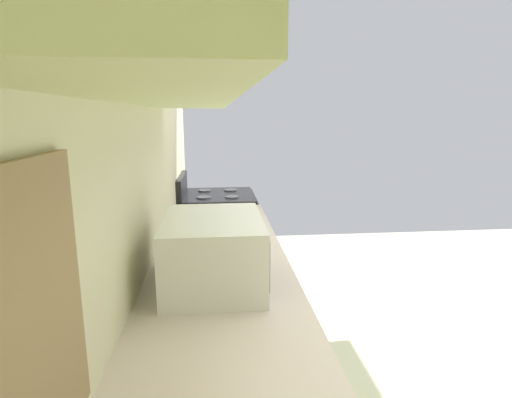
{
  "coord_description": "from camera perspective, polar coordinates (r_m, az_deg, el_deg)",
  "views": [
    {
      "loc": [
        -1.77,
        1.22,
        1.56
      ],
      "look_at": [
        -0.37,
        1.08,
        1.26
      ],
      "focal_mm": 28.02,
      "sensor_mm": 36.0,
      "label": 1
    }
  ],
  "objects": [
    {
      "name": "wall_back",
      "position": [
        1.81,
        -17.25,
        5.97
      ],
      "size": [
        4.15,
        0.12,
        2.78
      ],
      "primitive_type": "cube",
      "color": "beige",
      "rests_on": "ground_plane"
    },
    {
      "name": "window_back_wall",
      "position": [
        0.66,
        -32.76,
        -19.37
      ],
      "size": [
        0.57,
        0.02,
        0.52
      ],
      "color": "#997A4C"
    },
    {
      "name": "oven_range",
      "position": [
        3.4,
        -5.34,
        -6.88
      ],
      "size": [
        0.67,
        0.63,
        1.08
      ],
      "color": "black",
      "rests_on": "ground_plane"
    },
    {
      "name": "microwave",
      "position": [
        1.58,
        -5.98,
        -7.37
      ],
      "size": [
        0.5,
        0.38,
        0.27
      ],
      "color": "white",
      "rests_on": "counter_run"
    },
    {
      "name": "bowl",
      "position": [
        2.31,
        -3.63,
        -3.97
      ],
      "size": [
        0.18,
        0.18,
        0.04
      ],
      "color": "#4C8CBF",
      "rests_on": "counter_run"
    }
  ]
}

